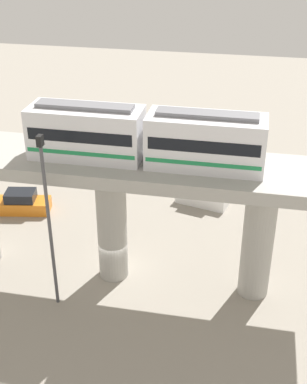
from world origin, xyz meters
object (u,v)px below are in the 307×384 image
at_px(train, 145,137).
at_px(signal_post, 49,218).
at_px(parked_car_white, 202,195).
at_px(parked_car_orange, 23,203).

distance_m(train, signal_post, 7.14).
height_order(train, signal_post, train).
xyz_separation_m(parked_car_white, signal_post, (-13.95, 7.34, 5.35)).
xyz_separation_m(train, signal_post, (-3.40, 4.87, -3.96)).
relative_size(parked_car_orange, signal_post, 0.40).
bearing_deg(parked_car_orange, train, -129.56).
xyz_separation_m(parked_car_orange, signal_post, (-9.89, -6.57, 5.35)).
height_order(parked_car_orange, signal_post, signal_post).
distance_m(parked_car_white, parked_car_orange, 14.49).
bearing_deg(parked_car_white, parked_car_orange, 120.38).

